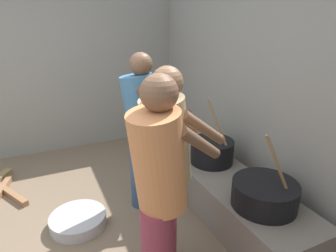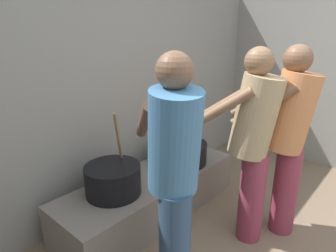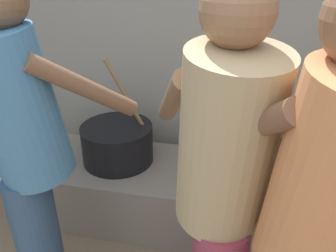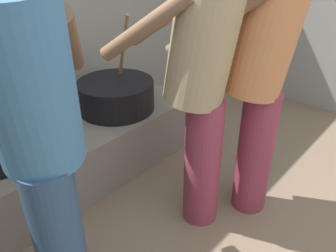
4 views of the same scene
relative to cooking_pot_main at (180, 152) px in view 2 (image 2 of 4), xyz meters
The scene contains 7 objects.
block_enclosure_rear 0.91m from the cooking_pot_main, 132.10° to the left, with size 4.92×0.20×2.13m, color gray.
hearth_ledge 0.51m from the cooking_pot_main, behind, with size 1.84×0.60×0.39m, color slate.
cooking_pot_main is the anchor object (origin of this frame).
cooking_pot_secondary 0.83m from the cooking_pot_main, behind, with size 0.45×0.45×0.70m.
cook_in_orange_shirt 1.06m from the cooking_pot_main, 82.05° to the right, with size 0.60×0.72×1.56m.
cook_in_blue_shirt 1.23m from the cooking_pot_main, 143.12° to the right, with size 0.64×0.71×1.55m.
cook_in_tan_shirt 0.91m from the cooking_pot_main, 99.55° to the right, with size 0.51×0.72×1.55m.
Camera 2 is at (-1.62, 0.08, 1.63)m, focal length 30.68 mm.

